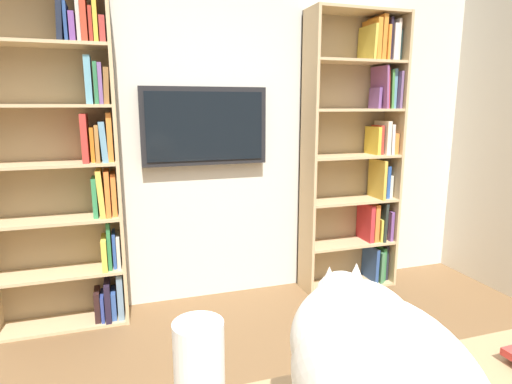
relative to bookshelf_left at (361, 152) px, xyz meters
name	(u,v)px	position (x,y,z in m)	size (l,w,h in m)	color
wall_back	(211,123)	(1.18, -0.17, 0.23)	(4.52, 0.06, 2.70)	silver
bookshelf_left	(361,152)	(0.00, 0.00, 0.00)	(0.78, 0.28, 2.17)	tan
bookshelf_right	(68,163)	(2.17, 0.00, 0.00)	(0.84, 0.28, 2.22)	tan
wall_mounted_tv	(205,126)	(1.25, -0.09, 0.21)	(0.91, 0.07, 0.56)	black
cat	(374,374)	(1.37, 2.31, -0.17)	(0.34, 0.62, 0.37)	white
paper_towel_roll	(200,381)	(1.70, 2.15, -0.23)	(0.11, 0.11, 0.28)	white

